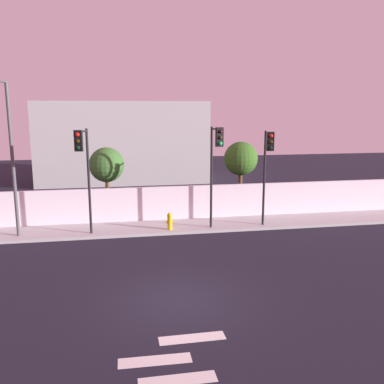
% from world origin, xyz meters
% --- Properties ---
extents(ground_plane, '(80.00, 80.00, 0.00)m').
position_xyz_m(ground_plane, '(0.00, 0.00, 0.00)').
color(ground_plane, black).
extents(sidewalk, '(36.00, 2.40, 0.15)m').
position_xyz_m(sidewalk, '(0.00, 8.20, 0.07)').
color(sidewalk, '#B2B2B2').
rests_on(sidewalk, ground).
extents(perimeter_wall, '(36.00, 0.18, 1.80)m').
position_xyz_m(perimeter_wall, '(0.00, 9.49, 1.05)').
color(perimeter_wall, silver).
rests_on(perimeter_wall, sidewalk).
extents(crosswalk_marking, '(3.29, 3.86, 0.01)m').
position_xyz_m(crosswalk_marking, '(-0.18, -4.10, 0.00)').
color(crosswalk_marking, silver).
rests_on(crosswalk_marking, ground).
extents(traffic_light_left, '(0.38, 1.31, 4.82)m').
position_xyz_m(traffic_light_left, '(5.46, 6.98, 3.65)').
color(traffic_light_left, black).
rests_on(traffic_light_left, sidewalk).
extents(traffic_light_center, '(0.43, 1.09, 5.04)m').
position_xyz_m(traffic_light_center, '(2.88, 7.11, 3.79)').
color(traffic_light_center, black).
rests_on(traffic_light_center, sidewalk).
extents(traffic_light_right, '(0.50, 1.73, 5.00)m').
position_xyz_m(traffic_light_right, '(-3.26, 6.78, 3.80)').
color(traffic_light_right, black).
rests_on(traffic_light_right, sidewalk).
extents(street_lamp_curbside, '(0.63, 2.03, 7.09)m').
position_xyz_m(street_lamp_curbside, '(-6.51, 7.49, 4.33)').
color(street_lamp_curbside, '#4C4C51').
rests_on(street_lamp_curbside, sidewalk).
extents(fire_hydrant, '(0.44, 0.26, 0.85)m').
position_xyz_m(fire_hydrant, '(0.68, 7.50, 0.61)').
color(fire_hydrant, gold).
rests_on(fire_hydrant, sidewalk).
extents(roadside_tree_leftmost, '(1.93, 1.93, 3.95)m').
position_xyz_m(roadside_tree_leftmost, '(-2.36, 11.08, 2.96)').
color(roadside_tree_leftmost, brown).
rests_on(roadside_tree_leftmost, ground).
extents(roadside_tree_midleft, '(1.97, 1.97, 4.15)m').
position_xyz_m(roadside_tree_midleft, '(5.35, 11.08, 3.13)').
color(roadside_tree_midleft, brown).
rests_on(roadside_tree_midleft, ground).
extents(low_building_distant, '(13.69, 6.00, 6.59)m').
position_xyz_m(low_building_distant, '(-1.20, 23.49, 3.30)').
color(low_building_distant, '#AEAEAE').
rests_on(low_building_distant, ground).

